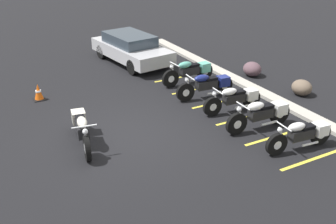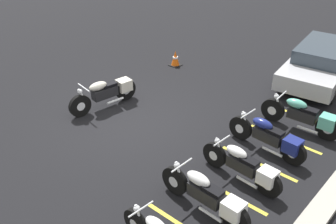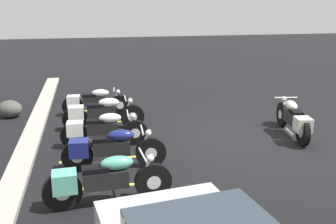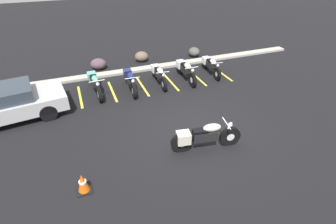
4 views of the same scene
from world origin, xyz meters
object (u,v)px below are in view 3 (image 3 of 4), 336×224
at_px(parked_bike_1, 109,149).
at_px(parked_bike_2, 100,129).
at_px(parked_bike_3, 99,113).
at_px(landscape_rock_2, 10,109).
at_px(parked_bike_0, 102,180).
at_px(motorcycle_cream_featured, 294,119).
at_px(parked_bike_4, 93,102).

relative_size(parked_bike_1, parked_bike_2, 1.04).
relative_size(parked_bike_1, parked_bike_3, 0.98).
relative_size(parked_bike_3, landscape_rock_2, 3.11).
xyz_separation_m(parked_bike_1, parked_bike_2, (1.43, 0.13, -0.02)).
xyz_separation_m(parked_bike_0, parked_bike_3, (4.32, -0.12, -0.00)).
bearing_deg(parked_bike_0, motorcycle_cream_featured, 24.23).
distance_m(parked_bike_1, landscape_rock_2, 5.37).
relative_size(parked_bike_1, landscape_rock_2, 3.05).
bearing_deg(parked_bike_3, landscape_rock_2, 148.60).
height_order(parked_bike_2, parked_bike_4, parked_bike_2).
relative_size(motorcycle_cream_featured, parked_bike_2, 1.06).
height_order(motorcycle_cream_featured, parked_bike_4, motorcycle_cream_featured).
height_order(motorcycle_cream_featured, parked_bike_0, motorcycle_cream_featured).
bearing_deg(motorcycle_cream_featured, parked_bike_4, 68.25).
distance_m(parked_bike_0, landscape_rock_2, 6.64).
xyz_separation_m(parked_bike_2, parked_bike_4, (2.85, 0.12, -0.01)).
distance_m(parked_bike_1, parked_bike_2, 1.43).
distance_m(parked_bike_0, parked_bike_4, 5.81).
xyz_separation_m(parked_bike_0, landscape_rock_2, (6.11, 2.58, -0.21)).
bearing_deg(parked_bike_1, landscape_rock_2, 124.87).
xyz_separation_m(motorcycle_cream_featured, parked_bike_2, (0.28, 5.08, -0.03)).
height_order(parked_bike_3, parked_bike_4, parked_bike_3).
xyz_separation_m(motorcycle_cream_featured, parked_bike_3, (1.65, 5.04, -0.01)).
distance_m(parked_bike_1, parked_bike_4, 4.28).
bearing_deg(parked_bike_2, landscape_rock_2, 133.49).
relative_size(parked_bike_0, parked_bike_2, 1.06).
bearing_deg(parked_bike_2, parked_bike_4, 95.75).
bearing_deg(parked_bike_1, parked_bike_3, 95.44).
height_order(parked_bike_1, parked_bike_3, parked_bike_3).
bearing_deg(parked_bike_1, parked_bike_4, 96.87).
xyz_separation_m(motorcycle_cream_featured, parked_bike_0, (-2.68, 5.16, -0.00)).
bearing_deg(motorcycle_cream_featured, parked_bike_3, 81.20).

